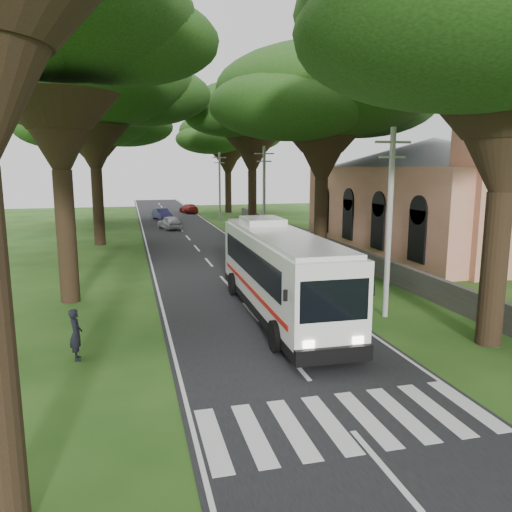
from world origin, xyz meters
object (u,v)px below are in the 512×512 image
Objects in this scene: coach_bus at (279,271)px; distant_car_c at (189,208)px; distant_car_a at (170,222)px; pole_mid at (264,194)px; church at (433,186)px; pedestrian at (76,334)px; pole_near at (389,221)px; distant_car_b at (162,214)px; pole_far at (220,185)px.

coach_bus is 2.91× the size of distant_car_c.
coach_bus is 31.63m from distant_car_a.
church is at bearing -19.81° from pole_mid.
church is at bearing 123.46° from distant_car_a.
church is 13.60× the size of pedestrian.
distant_car_a is at bearing 117.01° from pole_mid.
church reaches higher than pole_near.
pedestrian is at bearing -157.48° from coach_bus.
pole_mid is at bearing 83.97° from distant_car_c.
coach_bus reaches higher than pedestrian.
distant_car_c is at bearing -117.11° from distant_car_a.
distant_car_b is at bearing 106.63° from pole_mid.
distant_car_c is at bearing 94.71° from pole_mid.
pole_mid is 20.00m from pole_far.
church is 5.61× the size of distant_car_c.
distant_car_b is at bearing -103.08° from distant_car_a.
distant_car_b is 44.74m from pedestrian.
pole_mid is 25.39m from pedestrian.
pole_near is 0.64× the size of coach_bus.
distant_car_c is (-14.86, 34.83, -4.26)m from church.
church reaches higher than coach_bus.
distant_car_a is (-6.55, 32.85, -3.46)m from pole_near.
pole_mid is at bearing 77.80° from coach_bus.
pole_far is at bearing -34.32° from distant_car_b.
pedestrian is at bearing 66.19° from distant_car_a.
pole_near reaches higher than distant_car_c.
coach_bus is 49.12m from distant_car_c.
pole_far reaches higher than distant_car_b.
pole_near is 1.00× the size of pole_far.
distant_car_a reaches higher than distant_car_b.
church is 30.61m from pedestrian.
pole_far is 1.87× the size of distant_car_c.
distant_car_b is at bearing 159.56° from pole_far.
distant_car_a is (-6.55, 12.85, -3.46)m from pole_mid.
pole_near reaches higher than coach_bus.
church reaches higher than distant_car_c.
pole_near is 43.17m from distant_car_b.
church is 3.00× the size of pole_near.
distant_car_b is at bearing 98.99° from pole_near.
pedestrian is (-5.77, -44.37, 0.18)m from distant_car_b.
pole_far reaches higher than distant_car_c.
pole_mid is 30.68m from distant_car_c.
church is 5.94× the size of distant_car_a.
coach_bus is at bearing -78.42° from pedestrian.
pole_mid reaches higher than distant_car_c.
pole_near is 4.53× the size of pedestrian.
church is at bearing -63.18° from pole_far.
church is 33.30m from distant_car_b.
pole_near is at bearing -94.90° from distant_car_b.
pole_far is 43.81m from pedestrian.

